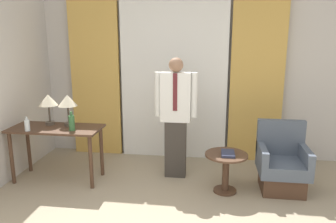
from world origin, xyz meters
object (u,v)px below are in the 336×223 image
Objects in this scene: book at (228,153)px; bottle_near_edge at (27,125)px; desk at (56,136)px; armchair at (282,166)px; side_table at (226,166)px; table_lamp_right at (68,102)px; person at (176,113)px; bottle_by_lamp at (72,123)px; table_lamp_left at (48,101)px.

bottle_near_edge is at bearing -177.53° from book.
desk reaches higher than book.
armchair is 3.39× the size of book.
book is (0.02, -0.02, 0.18)m from side_table.
book is (2.13, -0.21, -0.54)m from table_lamp_right.
armchair is (2.96, 0.10, -0.31)m from desk.
armchair is at bearing -9.28° from person.
person is (1.57, 0.32, 0.28)m from desk.
desk is at bearing -138.68° from table_lamp_right.
desk is at bearing -178.10° from armchair.
book is (-0.69, -0.19, 0.20)m from armchair.
bottle_near_edge is at bearing -174.72° from armchair.
bottle_by_lamp is 2.74m from armchair.
book is (2.40, -0.21, -0.54)m from table_lamp_left.
person is at bearing 15.85° from bottle_near_edge.
table_lamp_left is at bearing 65.99° from bottle_near_edge.
table_lamp_right is at bearing 122.18° from bottle_by_lamp.
armchair is at bearing -0.45° from table_lamp_right.
person reaches higher than table_lamp_left.
armchair is 0.75m from book.
table_lamp_left is at bearing -173.18° from person.
desk is 6.48× the size of bottle_near_edge.
table_lamp_right is at bearing -171.89° from person.
desk is at bearing -168.34° from person.
desk is 4.85× the size of bottle_by_lamp.
table_lamp_left is at bearing 138.68° from desk.
bottle_by_lamp is 0.47× the size of side_table.
desk is at bearing 35.74° from bottle_near_edge.
table_lamp_left is at bearing 180.00° from table_lamp_right.
bottle_by_lamp is at bearing -179.01° from side_table.
bottle_near_edge is (-0.14, -0.32, -0.25)m from table_lamp_left.
armchair is (3.24, 0.30, -0.50)m from bottle_near_edge.
table_lamp_left is 2.47m from book.
person is at bearing 8.11° from table_lamp_right.
table_lamp_right is 0.26× the size of person.
table_lamp_right is (0.14, 0.12, 0.44)m from desk.
desk is 0.37m from bottle_by_lamp.
desk is 2.87× the size of table_lamp_right.
table_lamp_left is (-0.14, 0.12, 0.44)m from desk.
table_lamp_left reaches higher than side_table.
table_lamp_right is 0.49× the size of armchair.
armchair is at bearing 1.90° from desk.
bottle_by_lamp reaches higher than book.
armchair is (1.39, -0.23, -0.59)m from person.
table_lamp_right is 0.80× the size of side_table.
bottle_by_lamp is 2.04m from side_table.
table_lamp_left is 2.26× the size of bottle_near_edge.
person reaches higher than bottle_by_lamp.
table_lamp_left is 0.52m from bottle_by_lamp.
bottle_by_lamp is (0.41, -0.22, -0.22)m from table_lamp_left.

